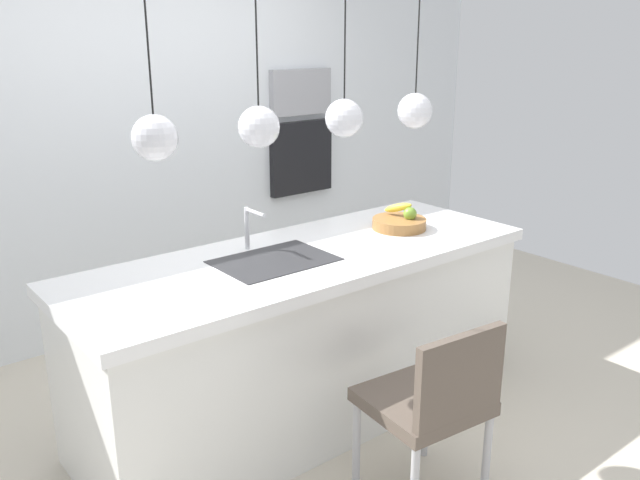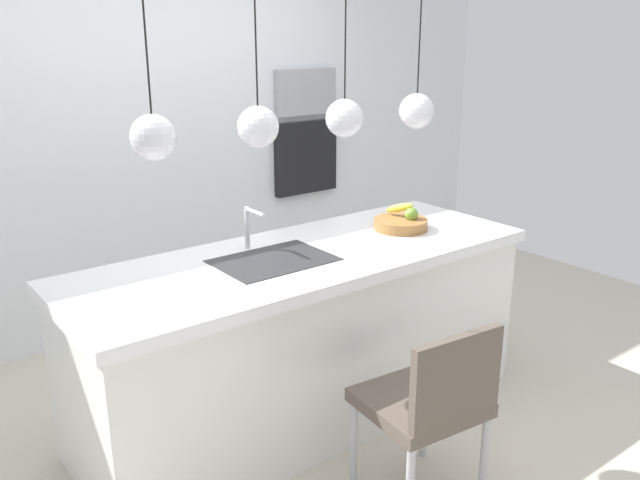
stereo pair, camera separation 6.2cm
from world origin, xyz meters
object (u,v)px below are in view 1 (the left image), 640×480
(microwave, at_px, (300,92))
(oven, at_px, (301,157))
(fruit_bowl, at_px, (400,222))
(chair_near, at_px, (433,399))

(microwave, relative_size, oven, 0.96)
(fruit_bowl, relative_size, chair_near, 0.35)
(chair_near, bearing_deg, oven, 64.60)
(fruit_bowl, bearing_deg, oven, 72.84)
(fruit_bowl, distance_m, microwave, 1.75)
(oven, xyz_separation_m, chair_near, (-1.18, -2.48, -0.54))
(chair_near, bearing_deg, fruit_bowl, 52.66)
(fruit_bowl, xyz_separation_m, chair_near, (-0.69, -0.91, -0.45))
(microwave, height_order, chair_near, microwave)
(microwave, distance_m, chair_near, 2.93)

